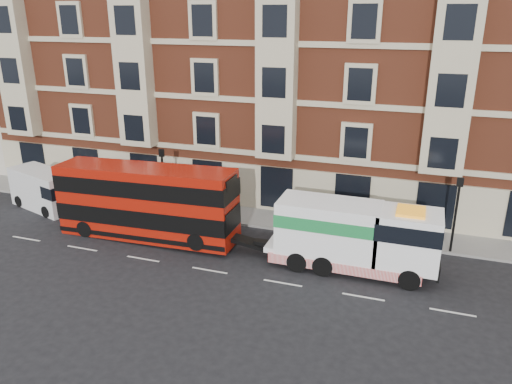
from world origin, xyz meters
TOP-DOWN VIEW (x-y plane):
  - ground at (0.00, 0.00)m, footprint 120.00×120.00m
  - sidewalk at (0.00, 7.50)m, footprint 90.00×3.00m
  - victorian_terrace at (0.50, 15.00)m, footprint 45.00×12.00m
  - lamp_post_west at (-6.00, 6.20)m, footprint 0.35×0.15m
  - lamp_post_east at (12.00, 6.20)m, footprint 0.35×0.15m
  - double_decker_bus at (-5.12, 2.55)m, footprint 10.93×2.51m
  - tow_truck at (6.94, 2.55)m, footprint 8.75×2.59m
  - box_van at (-14.43, 4.55)m, footprint 5.53×3.51m
  - pedestrian at (-14.69, 6.15)m, footprint 0.71×0.49m

SIDE VIEW (x-z plane):
  - ground at x=0.00m, z-range 0.00..0.00m
  - sidewalk at x=0.00m, z-range 0.00..0.15m
  - pedestrian at x=-14.69m, z-range 0.15..2.03m
  - box_van at x=-14.43m, z-range -0.02..2.66m
  - tow_truck at x=6.94m, z-range 0.11..3.76m
  - double_decker_bus at x=-5.12m, z-range 0.13..4.55m
  - lamp_post_west at x=-6.00m, z-range 0.50..4.85m
  - lamp_post_east at x=12.00m, z-range 0.50..4.85m
  - victorian_terrace at x=0.50m, z-range -0.13..20.27m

